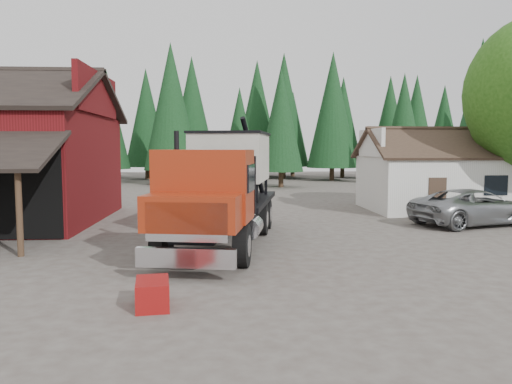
{
  "coord_description": "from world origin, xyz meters",
  "views": [
    {
      "loc": [
        0.87,
        -14.05,
        3.44
      ],
      "look_at": [
        2.1,
        4.64,
        1.8
      ],
      "focal_mm": 35.0,
      "sensor_mm": 36.0,
      "label": 1
    }
  ],
  "objects": [
    {
      "name": "ground",
      "position": [
        0.0,
        0.0,
        0.0
      ],
      "size": [
        120.0,
        120.0,
        0.0
      ],
      "primitive_type": "plane",
      "color": "#4A413A",
      "rests_on": "ground"
    },
    {
      "name": "farmhouse",
      "position": [
        13.0,
        13.0,
        1.67
      ],
      "size": [
        8.6,
        6.42,
        4.65
      ],
      "color": "silver",
      "rests_on": "ground"
    },
    {
      "name": "conifer_backdrop",
      "position": [
        0.0,
        42.0,
        0.0
      ],
      "size": [
        76.0,
        16.0,
        16.0
      ],
      "primitive_type": null,
      "color": "black",
      "rests_on": "ground"
    },
    {
      "name": "near_pine_b",
      "position": [
        6.0,
        30.0,
        5.89
      ],
      "size": [
        3.96,
        3.96,
        10.4
      ],
      "color": "#382619",
      "rests_on": "ground"
    },
    {
      "name": "near_pine_c",
      "position": [
        22.0,
        26.0,
        6.89
      ],
      "size": [
        4.84,
        4.84,
        12.4
      ],
      "color": "#382619",
      "rests_on": "ground"
    },
    {
      "name": "near_pine_d",
      "position": [
        -4.0,
        34.0,
        7.39
      ],
      "size": [
        5.28,
        5.28,
        13.4
      ],
      "color": "#382619",
      "rests_on": "ground"
    },
    {
      "name": "feed_truck",
      "position": [
        0.87,
        3.81,
        2.21
      ],
      "size": [
        4.65,
        10.78,
        4.72
      ],
      "rotation": [
        0.0,
        0.0,
        -0.18
      ],
      "color": "black",
      "rests_on": "ground"
    },
    {
      "name": "silver_car",
      "position": [
        12.14,
        7.5,
        0.81
      ],
      "size": [
        6.38,
        4.28,
        1.63
      ],
      "primitive_type": "imported",
      "rotation": [
        0.0,
        0.0,
        1.87
      ],
      "color": "#94979B",
      "rests_on": "ground"
    },
    {
      "name": "equip_box",
      "position": [
        -0.68,
        -3.35,
        0.3
      ],
      "size": [
        0.84,
        1.18,
        0.6
      ],
      "primitive_type": "cube",
      "rotation": [
        0.0,
        0.0,
        0.13
      ],
      "color": "maroon",
      "rests_on": "ground"
    }
  ]
}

